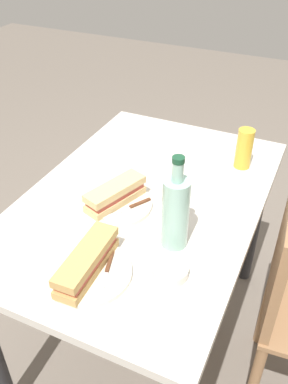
{
  "coord_description": "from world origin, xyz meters",
  "views": [
    {
      "loc": [
        1.04,
        0.48,
        1.59
      ],
      "look_at": [
        0.0,
        0.0,
        0.76
      ],
      "focal_mm": 39.07,
      "sensor_mm": 36.0,
      "label": 1
    }
  ],
  "objects_px": {
    "plate_far": "(116,204)",
    "dining_table": "(144,223)",
    "plate_near": "(88,272)",
    "knife_far": "(130,207)",
    "baguette_sandwich_far": "(115,194)",
    "baguette_sandwich_near": "(87,261)",
    "knife_near": "(107,272)",
    "water_bottle": "(176,212)",
    "olive_bowl": "(170,271)",
    "beer_glass": "(244,149)"
  },
  "relations": [
    {
      "from": "baguette_sandwich_far",
      "to": "water_bottle",
      "type": "relative_size",
      "value": 0.77
    },
    {
      "from": "baguette_sandwich_near",
      "to": "baguette_sandwich_far",
      "type": "relative_size",
      "value": 1.09
    },
    {
      "from": "baguette_sandwich_near",
      "to": "beer_glass",
      "type": "bearing_deg",
      "value": 161.24
    },
    {
      "from": "olive_bowl",
      "to": "dining_table",
      "type": "bearing_deg",
      "value": -143.91
    },
    {
      "from": "knife_far",
      "to": "baguette_sandwich_far",
      "type": "bearing_deg",
      "value": -98.04
    },
    {
      "from": "plate_near",
      "to": "olive_bowl",
      "type": "xyz_separation_m",
      "value": [
        -0.09,
        0.2,
        0.01
      ]
    },
    {
      "from": "baguette_sandwich_near",
      "to": "plate_far",
      "type": "distance_m",
      "value": 0.31
    },
    {
      "from": "knife_far",
      "to": "olive_bowl",
      "type": "distance_m",
      "value": 0.3
    },
    {
      "from": "olive_bowl",
      "to": "baguette_sandwich_far",
      "type": "bearing_deg",
      "value": -126.95
    },
    {
      "from": "plate_near",
      "to": "water_bottle",
      "type": "relative_size",
      "value": 0.81
    },
    {
      "from": "plate_near",
      "to": "knife_far",
      "type": "distance_m",
      "value": 0.29
    },
    {
      "from": "water_bottle",
      "to": "olive_bowl",
      "type": "xyz_separation_m",
      "value": [
        0.12,
        0.04,
        -0.1
      ]
    },
    {
      "from": "olive_bowl",
      "to": "plate_far",
      "type": "bearing_deg",
      "value": -126.95
    },
    {
      "from": "knife_far",
      "to": "water_bottle",
      "type": "bearing_deg",
      "value": 66.77
    },
    {
      "from": "dining_table",
      "to": "baguette_sandwich_far",
      "type": "height_order",
      "value": "baguette_sandwich_far"
    },
    {
      "from": "beer_glass",
      "to": "olive_bowl",
      "type": "distance_m",
      "value": 0.63
    },
    {
      "from": "dining_table",
      "to": "water_bottle",
      "type": "distance_m",
      "value": 0.34
    },
    {
      "from": "dining_table",
      "to": "knife_near",
      "type": "xyz_separation_m",
      "value": [
        0.37,
        0.06,
        0.14
      ]
    },
    {
      "from": "beer_glass",
      "to": "dining_table",
      "type": "bearing_deg",
      "value": -37.44
    },
    {
      "from": "dining_table",
      "to": "baguette_sandwich_near",
      "type": "height_order",
      "value": "baguette_sandwich_near"
    },
    {
      "from": "baguette_sandwich_far",
      "to": "olive_bowl",
      "type": "height_order",
      "value": "baguette_sandwich_far"
    },
    {
      "from": "baguette_sandwich_near",
      "to": "olive_bowl",
      "type": "relative_size",
      "value": 2.52
    },
    {
      "from": "plate_near",
      "to": "knife_near",
      "type": "distance_m",
      "value": 0.05
    },
    {
      "from": "plate_far",
      "to": "beer_glass",
      "type": "distance_m",
      "value": 0.53
    },
    {
      "from": "baguette_sandwich_near",
      "to": "knife_far",
      "type": "bearing_deg",
      "value": -176.65
    },
    {
      "from": "knife_near",
      "to": "plate_far",
      "type": "xyz_separation_m",
      "value": [
        -0.29,
        -0.12,
        -0.01
      ]
    },
    {
      "from": "baguette_sandwich_near",
      "to": "plate_far",
      "type": "bearing_deg",
      "value": -166.15
    },
    {
      "from": "knife_near",
      "to": "plate_far",
      "type": "height_order",
      "value": "knife_near"
    },
    {
      "from": "dining_table",
      "to": "baguette_sandwich_far",
      "type": "distance_m",
      "value": 0.2
    },
    {
      "from": "baguette_sandwich_far",
      "to": "plate_near",
      "type": "bearing_deg",
      "value": 13.85
    },
    {
      "from": "plate_far",
      "to": "knife_far",
      "type": "xyz_separation_m",
      "value": [
        0.01,
        0.06,
        0.01
      ]
    },
    {
      "from": "plate_near",
      "to": "knife_far",
      "type": "relative_size",
      "value": 1.5
    },
    {
      "from": "baguette_sandwich_far",
      "to": "knife_near",
      "type": "bearing_deg",
      "value": 23.47
    },
    {
      "from": "plate_far",
      "to": "dining_table",
      "type": "bearing_deg",
      "value": 143.24
    },
    {
      "from": "knife_far",
      "to": "water_bottle",
      "type": "distance_m",
      "value": 0.22
    },
    {
      "from": "plate_far",
      "to": "olive_bowl",
      "type": "xyz_separation_m",
      "value": [
        0.21,
        0.28,
        0.01
      ]
    },
    {
      "from": "baguette_sandwich_far",
      "to": "olive_bowl",
      "type": "distance_m",
      "value": 0.35
    },
    {
      "from": "olive_bowl",
      "to": "knife_far",
      "type": "bearing_deg",
      "value": -132.29
    },
    {
      "from": "plate_far",
      "to": "beer_glass",
      "type": "relative_size",
      "value": 1.57
    },
    {
      "from": "plate_far",
      "to": "knife_near",
      "type": "bearing_deg",
      "value": 23.47
    },
    {
      "from": "baguette_sandwich_far",
      "to": "water_bottle",
      "type": "height_order",
      "value": "water_bottle"
    },
    {
      "from": "baguette_sandwich_far",
      "to": "beer_glass",
      "type": "distance_m",
      "value": 0.53
    },
    {
      "from": "water_bottle",
      "to": "beer_glass",
      "type": "relative_size",
      "value": 1.94
    },
    {
      "from": "baguette_sandwich_near",
      "to": "baguette_sandwich_far",
      "type": "height_order",
      "value": "same"
    },
    {
      "from": "water_bottle",
      "to": "olive_bowl",
      "type": "bearing_deg",
      "value": 17.08
    },
    {
      "from": "plate_near",
      "to": "water_bottle",
      "type": "xyz_separation_m",
      "value": [
        -0.21,
        0.17,
        0.11
      ]
    },
    {
      "from": "knife_far",
      "to": "plate_far",
      "type": "bearing_deg",
      "value": -98.04
    },
    {
      "from": "plate_far",
      "to": "beer_glass",
      "type": "height_order",
      "value": "beer_glass"
    },
    {
      "from": "plate_near",
      "to": "knife_near",
      "type": "xyz_separation_m",
      "value": [
        -0.01,
        0.05,
        0.01
      ]
    },
    {
      "from": "plate_far",
      "to": "baguette_sandwich_near",
      "type": "bearing_deg",
      "value": 13.85
    }
  ]
}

